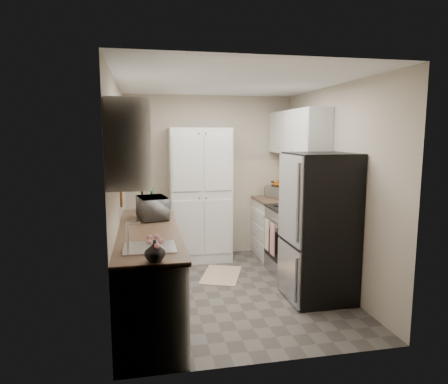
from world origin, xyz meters
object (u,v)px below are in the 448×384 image
Objects in this scene: refrigerator at (319,227)px; wine_bottle at (142,203)px; pantry_cabinet at (200,195)px; electric_range at (295,240)px; toaster_oven at (278,192)px; microwave at (153,208)px.

wine_bottle is at bearing 156.23° from refrigerator.
electric_range is at bearing -38.22° from pantry_cabinet.
electric_range is 3.38× the size of toaster_oven.
microwave is 2.26m from toaster_oven.
pantry_cabinet is 1.22m from toaster_oven.
toaster_oven is at bearing -70.43° from microwave.
refrigerator is at bearing -92.48° from electric_range.
pantry_cabinet reaches higher than refrigerator.
refrigerator reaches higher than electric_range.
wine_bottle is (-0.85, -0.85, 0.05)m from pantry_cabinet.
electric_range is (1.17, -0.93, -0.52)m from pantry_cabinet.
refrigerator is 5.08× the size of toaster_oven.
wine_bottle is (-0.12, 0.36, 0.01)m from microwave.
refrigerator reaches higher than wine_bottle.
microwave is 0.38m from wine_bottle.
electric_range is at bearing -113.78° from toaster_oven.
pantry_cabinet is at bearing 44.85° from wine_bottle.
microwave is (-1.90, -0.28, 0.57)m from electric_range.
refrigerator is (-0.03, -0.80, 0.37)m from electric_range.
refrigerator is 2.19m from wine_bottle.
toaster_oven is (0.04, 0.87, 0.54)m from electric_range.
wine_bottle is 0.81× the size of toaster_oven.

